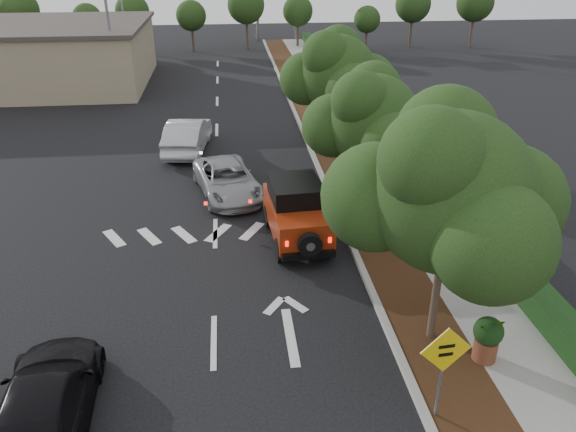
{
  "coord_description": "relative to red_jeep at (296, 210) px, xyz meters",
  "views": [
    {
      "loc": [
        0.66,
        -11.7,
        9.39
      ],
      "look_at": [
        2.27,
        3.0,
        2.04
      ],
      "focal_mm": 35.0,
      "sensor_mm": 36.0,
      "label": 1
    }
  ],
  "objects": [
    {
      "name": "street_tree_near",
      "position": [
        2.8,
        -5.87,
        -1.06
      ],
      "size": [
        3.8,
        3.8,
        5.92
      ],
      "primitive_type": null,
      "color": "black",
      "rests_on": "ground"
    },
    {
      "name": "silver_sedan_oncoming",
      "position": [
        -4.15,
        9.44,
        -0.26
      ],
      "size": [
        2.26,
        5.02,
        1.6
      ],
      "primitive_type": "imported",
      "rotation": [
        0.0,
        0.0,
        3.02
      ],
      "color": "#B1B5BA",
      "rests_on": "ground"
    },
    {
      "name": "parked_suv",
      "position": [
        -11.48,
        20.36,
        -0.35
      ],
      "size": [
        4.23,
        1.9,
        1.41
      ],
      "primitive_type": "imported",
      "rotation": [
        0.0,
        0.0,
        1.51
      ],
      "color": "#999BA1",
      "rests_on": "ground"
    },
    {
      "name": "speed_hump_sign",
      "position": [
        2.01,
        -8.52,
        0.57
      ],
      "size": [
        1.1,
        0.13,
        2.35
      ],
      "rotation": [
        0.0,
        0.0,
        0.08
      ],
      "color": "slate",
      "rests_on": "ground"
    },
    {
      "name": "terracotta_planter",
      "position": [
        3.8,
        -6.88,
        -0.21
      ],
      "size": [
        0.72,
        0.72,
        1.25
      ],
      "rotation": [
        0.0,
        0.0,
        0.03
      ],
      "color": "brown",
      "rests_on": "ground"
    },
    {
      "name": "red_jeep",
      "position": [
        0.0,
        0.0,
        0.0
      ],
      "size": [
        2.06,
        4.16,
        2.08
      ],
      "rotation": [
        0.0,
        0.0,
        0.07
      ],
      "color": "black",
      "rests_on": "ground"
    },
    {
      "name": "street_tree_mid",
      "position": [
        2.8,
        1.13,
        -1.06
      ],
      "size": [
        3.2,
        3.2,
        5.32
      ],
      "primitive_type": null,
      "color": "black",
      "rests_on": "ground"
    },
    {
      "name": "light_pole_b",
      "position": [
        -10.3,
        32.63,
        -1.06
      ],
      "size": [
        2.0,
        0.22,
        9.0
      ],
      "primitive_type": null,
      "color": "slate",
      "rests_on": "ground"
    },
    {
      "name": "transmission_tower",
      "position": [
        3.2,
        42.63,
        -1.06
      ],
      "size": [
        7.0,
        4.0,
        28.0
      ],
      "primitive_type": null,
      "color": "slate",
      "rests_on": "ground"
    },
    {
      "name": "hedge",
      "position": [
        6.1,
        6.63,
        -0.66
      ],
      "size": [
        0.8,
        70.0,
        0.8
      ],
      "primitive_type": "cube",
      "color": "black",
      "rests_on": "ground"
    },
    {
      "name": "curb",
      "position": [
        1.8,
        6.63,
        -0.98
      ],
      "size": [
        0.2,
        70.0,
        0.15
      ],
      "primitive_type": "cube",
      "color": "#9E9B93",
      "rests_on": "ground"
    },
    {
      "name": "planting_strip",
      "position": [
        2.8,
        6.63,
        -1.0
      ],
      "size": [
        1.8,
        70.0,
        0.12
      ],
      "primitive_type": "cube",
      "color": "black",
      "rests_on": "ground"
    },
    {
      "name": "street_tree_far",
      "position": [
        2.8,
        7.63,
        -1.06
      ],
      "size": [
        3.4,
        3.4,
        5.62
      ],
      "primitive_type": null,
      "color": "black",
      "rests_on": "ground"
    },
    {
      "name": "silver_suv_ahead",
      "position": [
        -2.3,
        3.93,
        -0.41
      ],
      "size": [
        3.12,
        5.04,
        1.3
      ],
      "primitive_type": "imported",
      "rotation": [
        0.0,
        0.0,
        0.22
      ],
      "color": "#929599",
      "rests_on": "ground"
    },
    {
      "name": "sidewalk",
      "position": [
        4.7,
        6.63,
        -1.0
      ],
      "size": [
        2.0,
        70.0,
        0.12
      ],
      "primitive_type": "cube",
      "color": "gray",
      "rests_on": "ground"
    },
    {
      "name": "light_pole_a",
      "position": [
        -9.3,
        20.63,
        -1.06
      ],
      "size": [
        2.0,
        0.22,
        9.0
      ],
      "primitive_type": null,
      "color": "slate",
      "rests_on": "ground"
    },
    {
      "name": "black_suv_oncoming",
      "position": [
        -6.23,
        -7.84,
        -0.37
      ],
      "size": [
        2.15,
        4.8,
        1.37
      ],
      "primitive_type": "imported",
      "rotation": [
        0.0,
        0.0,
        3.19
      ],
      "color": "black",
      "rests_on": "ground"
    },
    {
      "name": "ground",
      "position": [
        -2.8,
        -5.37,
        -1.06
      ],
      "size": [
        120.0,
        120.0,
        0.0
      ],
      "primitive_type": "plane",
      "color": "black",
      "rests_on": "ground"
    }
  ]
}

